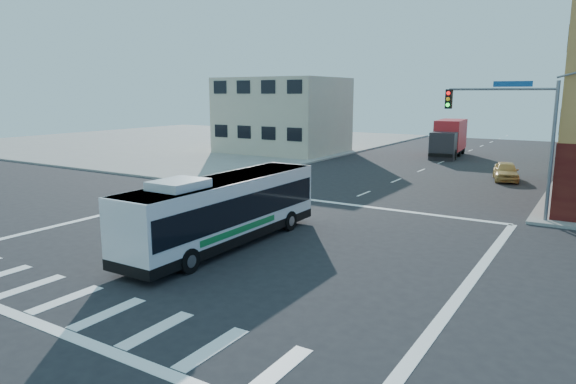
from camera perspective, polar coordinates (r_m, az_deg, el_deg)
The scene contains 7 objects.
ground at distance 22.53m, azimuth -5.00°, elevation -5.62°, with size 120.00×120.00×0.00m, color black.
sidewalk_nw at distance 71.24m, azimuth -10.74°, elevation 5.65°, with size 50.00×50.00×0.15m, color gray.
building_west at distance 56.02m, azimuth -0.60°, elevation 8.48°, with size 12.06×10.06×8.00m.
signal_mast_ne at distance 28.17m, azimuth 23.98°, elevation 7.10°, with size 7.91×1.13×8.07m.
transit_bus at distance 21.86m, azimuth -7.05°, elevation -1.93°, with size 2.47×10.85×3.21m.
box_truck at distance 55.19m, azimuth 17.42°, elevation 5.64°, with size 3.12×8.38×3.69m.
parked_car at distance 41.46m, azimuth 23.05°, elevation 2.15°, with size 1.65×4.11×1.40m, color tan.
Camera 1 is at (13.02, -17.24, 6.40)m, focal length 32.00 mm.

